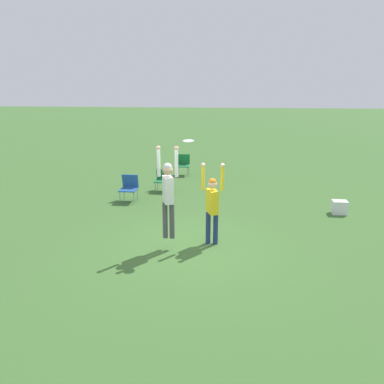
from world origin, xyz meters
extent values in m
plane|color=#3D662D|center=(0.00, 0.00, 0.00)|extent=(120.00, 120.00, 0.00)
cylinder|color=#4C4C51|center=(-0.61, -0.21, 0.72)|extent=(0.12, 0.12, 0.89)
cylinder|color=#4C4C51|center=(-0.45, -0.21, 0.72)|extent=(0.12, 0.12, 0.89)
cube|color=white|center=(-0.53, -0.21, 1.48)|extent=(0.32, 0.41, 0.63)
sphere|color=tan|center=(-0.53, -0.21, 1.95)|extent=(0.24, 0.24, 0.24)
sphere|color=#B7B2AD|center=(-0.53, -0.21, 2.01)|extent=(0.20, 0.20, 0.20)
cylinder|color=white|center=(-0.74, -0.21, 2.13)|extent=(0.08, 0.08, 0.66)
sphere|color=tan|center=(-0.74, -0.21, 2.46)|extent=(0.10, 0.10, 0.10)
cylinder|color=white|center=(-0.32, -0.21, 2.13)|extent=(0.08, 0.08, 0.66)
sphere|color=tan|center=(-0.32, -0.21, 2.46)|extent=(0.10, 0.10, 0.10)
cylinder|color=navy|center=(0.39, 0.20, 0.41)|extent=(0.12, 0.12, 0.81)
cylinder|color=navy|center=(0.57, 0.20, 0.41)|extent=(0.12, 0.12, 0.81)
cube|color=yellow|center=(0.48, 0.20, 1.10)|extent=(0.34, 0.46, 0.58)
sphere|color=beige|center=(0.48, 0.20, 1.53)|extent=(0.22, 0.22, 0.22)
sphere|color=orange|center=(0.48, 0.20, 1.59)|extent=(0.19, 0.19, 0.19)
cylinder|color=yellow|center=(0.25, 0.20, 1.70)|extent=(0.08, 0.08, 0.61)
sphere|color=beige|center=(0.25, 0.20, 2.00)|extent=(0.10, 0.10, 0.10)
cylinder|color=yellow|center=(0.71, 0.20, 1.70)|extent=(0.08, 0.08, 0.61)
sphere|color=beige|center=(0.71, 0.20, 2.00)|extent=(0.10, 0.10, 0.10)
cylinder|color=white|center=(-0.07, -0.02, 2.60)|extent=(0.26, 0.26, 0.04)
cylinder|color=gray|center=(-1.85, 4.58, 0.21)|extent=(0.02, 0.02, 0.42)
cylinder|color=gray|center=(-1.41, 4.58, 0.21)|extent=(0.02, 0.02, 0.42)
cylinder|color=gray|center=(-1.85, 5.03, 0.21)|extent=(0.02, 0.02, 0.42)
cylinder|color=gray|center=(-1.41, 5.03, 0.21)|extent=(0.02, 0.02, 0.42)
cube|color=#1E753D|center=(-1.63, 4.80, 0.40)|extent=(0.56, 0.56, 0.04)
cube|color=#1E753D|center=(-1.63, 5.05, 0.61)|extent=(0.53, 0.14, 0.38)
cylinder|color=gray|center=(-2.76, 3.17, 0.22)|extent=(0.02, 0.02, 0.44)
cylinder|color=gray|center=(-2.29, 3.17, 0.22)|extent=(0.02, 0.02, 0.44)
cylinder|color=gray|center=(-2.76, 3.65, 0.22)|extent=(0.02, 0.02, 0.44)
cylinder|color=gray|center=(-2.29, 3.65, 0.22)|extent=(0.02, 0.02, 0.44)
cube|color=#235193|center=(-2.53, 3.41, 0.42)|extent=(0.57, 0.57, 0.04)
cube|color=#235193|center=(-2.53, 3.67, 0.67)|extent=(0.56, 0.12, 0.45)
cylinder|color=gray|center=(-1.43, 7.22, 0.22)|extent=(0.02, 0.02, 0.45)
cylinder|color=gray|center=(-0.98, 7.22, 0.22)|extent=(0.02, 0.02, 0.45)
cylinder|color=gray|center=(-1.43, 7.67, 0.22)|extent=(0.02, 0.02, 0.45)
cylinder|color=gray|center=(-0.98, 7.67, 0.22)|extent=(0.02, 0.02, 0.45)
cube|color=#1E753D|center=(-1.20, 7.45, 0.43)|extent=(0.59, 0.59, 0.04)
cube|color=#1E753D|center=(-1.20, 7.70, 0.68)|extent=(0.55, 0.17, 0.46)
cube|color=white|center=(4.25, 2.89, 0.20)|extent=(0.44, 0.34, 0.39)
cube|color=silver|center=(4.25, 2.89, 0.40)|extent=(0.45, 0.35, 0.02)
camera|label=1|loc=(0.93, -8.46, 3.81)|focal=35.00mm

